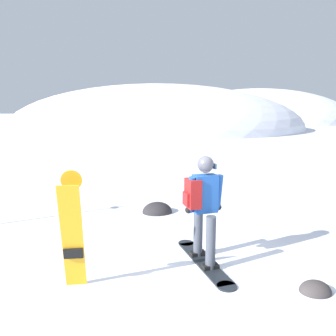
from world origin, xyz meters
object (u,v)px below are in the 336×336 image
object	(u,v)px
snowboarder_main	(203,207)
rock_dark	(157,212)
rock_mid	(315,292)
spare_snowboard	(72,231)

from	to	relation	value
snowboarder_main	rock_dark	size ratio (longest dim) A/B	2.58
rock_dark	rock_mid	world-z (taller)	rock_dark
rock_mid	rock_dark	bearing A→B (deg)	115.72
snowboarder_main	rock_mid	world-z (taller)	snowboarder_main
rock_dark	snowboarder_main	bearing A→B (deg)	-80.19
snowboarder_main	rock_mid	bearing A→B (deg)	-37.65
snowboarder_main	rock_mid	size ratio (longest dim) A/B	4.22
snowboarder_main	rock_dark	world-z (taller)	snowboarder_main
rock_dark	rock_mid	bearing A→B (deg)	-64.28
snowboarder_main	spare_snowboard	xyz separation A→B (m)	(-1.88, -0.55, -0.09)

